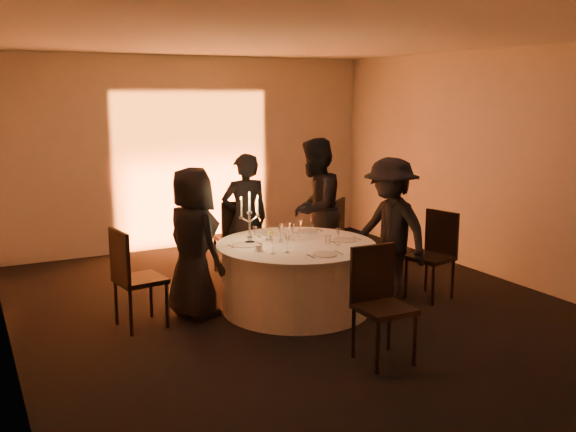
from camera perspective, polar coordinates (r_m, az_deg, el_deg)
name	(u,v)px	position (r m, az deg, el deg)	size (l,w,h in m)	color
floor	(296,309)	(7.44, 0.72, -8.23)	(7.00, 7.00, 0.00)	black
ceiling	(297,39)	(7.04, 0.78, 15.49)	(7.00, 7.00, 0.00)	white
wall_back	(192,153)	(10.28, -8.52, 5.59)	(7.00, 7.00, 0.00)	beige
wall_front	(559,246)	(4.37, 22.93, -2.45)	(7.00, 7.00, 0.00)	beige
wall_left	(0,200)	(6.27, -24.22, 1.32)	(7.00, 7.00, 0.00)	beige
wall_right	(497,165)	(8.89, 18.11, 4.33)	(7.00, 7.00, 0.00)	beige
uplighter_fixture	(201,246)	(10.24, -7.75, -2.64)	(0.25, 0.12, 0.10)	black
banquet_table	(296,276)	(7.32, 0.72, -5.39)	(1.80, 1.80, 0.77)	black
chair_left	(132,273)	(6.87, -13.72, -4.91)	(0.53, 0.53, 1.06)	black
chair_back_left	(235,233)	(8.65, -4.73, -1.49)	(0.47, 0.47, 1.03)	black
chair_back_right	(331,231)	(8.84, 3.82, -1.30)	(0.62, 0.62, 1.01)	black
chair_right	(435,249)	(7.89, 12.93, -2.90)	(0.55, 0.55, 1.05)	black
chair_front	(379,296)	(5.99, 8.09, -7.07)	(0.47, 0.47, 1.06)	black
guest_left	(193,243)	(7.06, -8.43, -2.38)	(0.81, 0.53, 1.66)	black
guest_back_left	(245,219)	(8.21, -3.84, -0.29)	(0.62, 0.40, 1.69)	black
guest_back_right	(315,209)	(8.44, 2.39, 0.62)	(0.90, 0.70, 1.86)	black
guest_right	(390,230)	(7.64, 9.06, -1.21)	(1.10, 0.63, 1.70)	black
plate_left	(245,245)	(7.14, -3.84, -2.56)	(0.36, 0.29, 0.01)	white
plate_back_left	(270,234)	(7.64, -1.57, -1.57)	(0.36, 0.29, 0.08)	white
plate_back_right	(307,231)	(7.81, 1.72, -1.37)	(0.35, 0.26, 0.01)	white
plate_right	(345,240)	(7.38, 5.06, -2.13)	(0.36, 0.27, 0.01)	white
plate_front	(325,254)	(6.72, 3.31, -3.43)	(0.36, 0.26, 0.01)	white
coffee_cup	(259,248)	(6.88, -2.61, -2.89)	(0.11, 0.11, 0.07)	white
candelabra	(250,225)	(7.19, -3.43, -0.84)	(0.25, 0.12, 0.59)	white
wine_glass_a	(273,241)	(6.73, -1.35, -2.25)	(0.07, 0.07, 0.19)	silver
wine_glass_b	(254,231)	(7.21, -3.00, -1.37)	(0.07, 0.07, 0.19)	silver
wine_glass_c	(338,233)	(7.13, 4.50, -1.52)	(0.07, 0.07, 0.19)	silver
wine_glass_d	(281,228)	(7.35, -0.64, -1.11)	(0.07, 0.07, 0.19)	silver
wine_glass_e	(300,225)	(7.53, 1.05, -0.82)	(0.07, 0.07, 0.19)	silver
wine_glass_f	(281,230)	(7.24, -0.67, -1.29)	(0.07, 0.07, 0.19)	silver
wine_glass_g	(287,240)	(6.78, -0.06, -2.14)	(0.07, 0.07, 0.19)	silver
wine_glass_h	(289,227)	(7.41, 0.06, -1.00)	(0.07, 0.07, 0.19)	silver
wine_glass_i	(293,229)	(7.34, 0.43, -1.12)	(0.07, 0.07, 0.19)	silver
tumbler_a	(328,239)	(7.24, 3.58, -2.06)	(0.07, 0.07, 0.09)	silver
tumbler_b	(268,236)	(7.40, -1.76, -1.77)	(0.07, 0.07, 0.09)	silver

